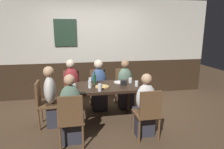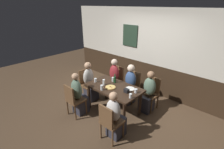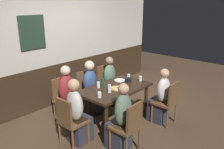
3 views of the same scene
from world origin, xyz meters
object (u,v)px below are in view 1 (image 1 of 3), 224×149
Objects in this scene: person_left_far at (72,90)px; person_mid_far at (99,88)px; chair_left_near at (71,118)px; beer_glass_half at (130,81)px; pint_glass_stout at (90,81)px; tumbler_water at (100,88)px; chair_head_west at (44,101)px; pint_glass_pale at (74,87)px; chair_left_far at (72,88)px; person_head_west at (53,101)px; pint_glass_amber at (90,84)px; plate_white_large at (119,82)px; dining_table at (103,90)px; beer_glass_tall at (137,84)px; condiment_caddy at (124,83)px; person_left_near at (71,114)px; pizza at (102,87)px; beer_bottle_green at (95,79)px; chair_right_near at (148,112)px; chair_mid_far at (98,86)px; person_right_far at (125,88)px; person_right_near at (144,110)px; chair_right_far at (124,85)px.

person_left_far is 0.62m from person_mid_far.
beer_glass_half is (1.21, 0.95, 0.29)m from chair_left_near.
tumbler_water is at bearing -77.00° from pint_glass_stout.
chair_left_near is 1.00× the size of chair_head_west.
chair_head_west is 0.65m from pint_glass_pale.
person_head_west reaches higher than chair_left_far.
plate_white_large is (0.63, 0.28, -0.06)m from pint_glass_amber.
dining_table is 13.91× the size of pint_glass_pale.
beer_glass_half is at bearing 14.38° from pint_glass_amber.
condiment_caddy is (-0.23, 0.14, -0.00)m from beer_glass_tall.
chair_head_west is (-1.12, 0.00, -0.15)m from dining_table.
condiment_caddy is at bearing -38.96° from chair_left_far.
person_left_near is 1.26m from condiment_caddy.
pint_glass_amber is (-0.03, -0.32, 0.01)m from pint_glass_stout.
person_left_far reaches higher than pizza.
person_left_far reaches higher than pint_glass_amber.
person_left_far is at bearing 133.18° from dining_table.
beer_glass_half reaches higher than condiment_caddy.
plate_white_large is at bearing 101.57° from condiment_caddy.
pint_glass_amber reaches higher than pizza.
plate_white_large is at bearing -25.73° from person_left_far.
beer_bottle_green is (0.48, -0.63, 0.34)m from chair_left_far.
dining_table is 1.61× the size of chair_right_near.
beer_glass_half is at bearing 12.28° from pint_glass_pale.
plate_white_large is at bearing 163.84° from beer_glass_half.
person_left_far is at bearing -165.45° from chair_mid_far.
person_left_far is 11.58× the size of beer_glass_half.
person_right_near is at bearing -90.00° from person_right_far.
person_mid_far is 1.04m from tumbler_water.
person_left_near is 1.03× the size of person_right_far.
beer_bottle_green reaches higher than pizza.
beer_glass_tall is (0.67, -0.06, 0.03)m from pizza.
chair_right_near is (0.62, -1.65, 0.00)m from chair_mid_far.
beer_glass_half is at bearing -24.09° from person_left_far.
person_right_far is at bearing 90.00° from person_right_near.
chair_mid_far is (1.12, 0.82, 0.00)m from chair_head_west.
chair_mid_far is 1.14m from pint_glass_pale.
beer_glass_half is at bearing -16.16° from plate_white_large.
person_mid_far is 4.60× the size of beer_bottle_green.
person_left_far is (-0.00, -0.16, -0.00)m from chair_left_far.
beer_glass_tall is 0.90m from pint_glass_amber.
person_left_near is at bearing -62.88° from person_head_west.
person_left_near is 4.91× the size of plate_white_large.
dining_table is 0.67m from beer_glass_tall.
pizza is 1.12× the size of plate_white_large.
chair_right_far is at bearing 46.02° from pint_glass_amber.
pizza is at bearing -57.21° from pint_glass_stout.
person_right_far reaches higher than person_right_near.
chair_right_far is 7.34× the size of pint_glass_stout.
chair_left_far is at bearing 114.11° from tumbler_water.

